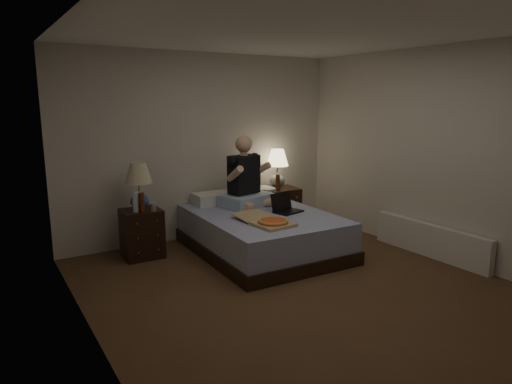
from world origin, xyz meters
TOP-DOWN VIEW (x-y plane):
  - floor at (0.00, 0.00)m, footprint 4.00×4.50m
  - ceiling at (0.00, 0.00)m, footprint 4.00×4.50m
  - wall_back at (0.00, 2.25)m, footprint 4.00×0.00m
  - wall_left at (-2.00, 0.00)m, footprint 0.00×4.50m
  - wall_right at (2.00, 0.00)m, footprint 0.00×4.50m
  - bed at (0.29, 1.22)m, footprint 1.56×2.04m
  - nightstand_left at (-1.05, 1.82)m, footprint 0.47×0.42m
  - nightstand_right at (1.07, 1.94)m, footprint 0.51×0.47m
  - lamp_left at (-1.05, 1.85)m, footprint 0.37×0.37m
  - lamp_right at (1.07, 2.03)m, footprint 0.33×0.33m
  - water_bottle at (-1.13, 1.74)m, footprint 0.07×0.07m
  - soda_can at (-0.95, 1.66)m, footprint 0.07×0.07m
  - beer_bottle_left at (-1.07, 1.70)m, footprint 0.06×0.06m
  - beer_bottle_right at (0.92, 1.80)m, footprint 0.06×0.06m
  - person at (0.32, 1.65)m, footprint 0.76×0.65m
  - laptop at (0.59, 1.08)m, footprint 0.40×0.35m
  - pizza_box at (0.08, 0.67)m, footprint 0.46×0.79m
  - radiator at (1.93, -0.01)m, footprint 0.10×1.60m

SIDE VIEW (x-z plane):
  - floor at x=0.00m, z-range 0.00..0.00m
  - radiator at x=1.93m, z-range 0.00..0.40m
  - bed at x=0.29m, z-range 0.00..0.50m
  - nightstand_left at x=-1.05m, z-range 0.00..0.59m
  - nightstand_right at x=1.07m, z-range 0.00..0.62m
  - pizza_box at x=0.08m, z-range 0.50..0.58m
  - laptop at x=0.59m, z-range 0.50..0.74m
  - soda_can at x=-0.95m, z-range 0.59..0.69m
  - beer_bottle_left at x=-1.07m, z-range 0.59..0.82m
  - water_bottle at x=-1.13m, z-range 0.59..0.84m
  - beer_bottle_right at x=0.92m, z-range 0.62..0.85m
  - lamp_left at x=-1.05m, z-range 0.59..1.15m
  - lamp_right at x=1.07m, z-range 0.62..1.18m
  - person at x=0.32m, z-range 0.50..1.43m
  - wall_back at x=0.00m, z-range 0.00..2.50m
  - wall_left at x=-2.00m, z-range 0.00..2.50m
  - wall_right at x=2.00m, z-range 0.00..2.50m
  - ceiling at x=0.00m, z-range 2.50..2.50m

